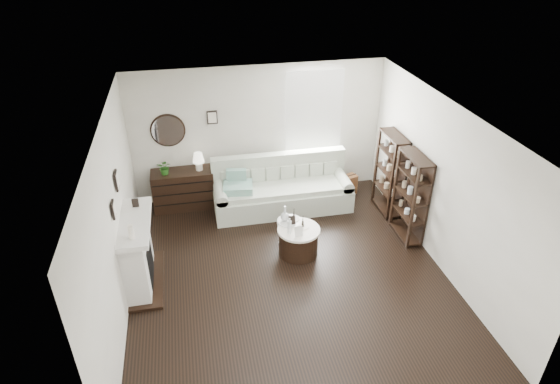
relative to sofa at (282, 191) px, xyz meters
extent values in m
plane|color=black|center=(-0.32, -2.08, -0.34)|extent=(5.50, 5.50, 0.00)
plane|color=white|center=(-0.32, -2.08, 2.36)|extent=(5.50, 5.50, 0.00)
plane|color=beige|center=(-0.32, 0.67, 1.01)|extent=(5.00, 0.00, 5.00)
plane|color=beige|center=(-0.32, -4.83, 1.01)|extent=(5.00, 0.00, 5.00)
plane|color=beige|center=(-2.82, -2.08, 1.01)|extent=(0.00, 5.50, 5.50)
plane|color=beige|center=(2.18, -2.08, 1.01)|extent=(0.00, 5.50, 5.50)
cube|color=white|center=(0.78, 0.65, 1.26)|extent=(1.00, 0.02, 1.80)
cube|color=white|center=(0.78, 0.59, 1.26)|extent=(1.15, 0.02, 1.90)
cylinder|color=silver|center=(-2.07, 0.64, 1.21)|extent=(0.60, 0.03, 0.60)
cube|color=black|center=(-1.22, 0.64, 1.41)|extent=(0.20, 0.03, 0.26)
cube|color=silver|center=(-2.65, -1.78, 0.21)|extent=(0.34, 1.20, 1.10)
cube|color=black|center=(-2.62, -1.78, 0.06)|extent=(0.30, 0.65, 0.70)
cube|color=silver|center=(-2.60, -1.78, 0.78)|extent=(0.44, 1.35, 0.08)
cube|color=black|center=(-2.57, -1.78, -0.32)|extent=(0.50, 1.40, 0.05)
cylinder|color=white|center=(-2.60, -2.23, 0.93)|extent=(0.08, 0.08, 0.22)
cube|color=black|center=(-2.60, -1.38, 0.89)|extent=(0.10, 0.03, 0.14)
cube|color=black|center=(-2.79, -2.13, 1.26)|extent=(0.03, 0.18, 0.24)
cube|color=black|center=(-2.79, -1.48, 1.36)|extent=(0.03, 0.22, 0.28)
cube|color=black|center=(2.01, -0.53, 0.46)|extent=(0.30, 0.80, 1.60)
cylinder|color=tan|center=(1.99, -0.78, 0.18)|extent=(0.08, 0.08, 0.11)
cylinder|color=tan|center=(1.99, -0.53, 0.18)|extent=(0.08, 0.08, 0.11)
cylinder|color=tan|center=(1.99, -0.28, 0.18)|extent=(0.08, 0.08, 0.11)
cylinder|color=tan|center=(1.99, -0.78, 0.58)|extent=(0.08, 0.08, 0.11)
cylinder|color=tan|center=(1.99, -0.53, 0.58)|extent=(0.08, 0.08, 0.11)
cylinder|color=tan|center=(1.99, -0.28, 0.58)|extent=(0.08, 0.08, 0.11)
cylinder|color=tan|center=(1.99, -0.78, 0.98)|extent=(0.08, 0.08, 0.11)
cylinder|color=tan|center=(1.99, -0.53, 0.98)|extent=(0.08, 0.08, 0.11)
cylinder|color=tan|center=(1.99, -0.28, 0.98)|extent=(0.08, 0.08, 0.11)
cube|color=black|center=(2.01, -1.43, 0.46)|extent=(0.30, 0.80, 1.60)
cylinder|color=tan|center=(1.99, -1.68, 0.18)|extent=(0.08, 0.08, 0.11)
cylinder|color=tan|center=(1.99, -1.43, 0.18)|extent=(0.08, 0.08, 0.11)
cylinder|color=tan|center=(1.99, -1.18, 0.18)|extent=(0.08, 0.08, 0.11)
cylinder|color=tan|center=(1.99, -1.68, 0.58)|extent=(0.08, 0.08, 0.11)
cylinder|color=tan|center=(1.99, -1.43, 0.58)|extent=(0.08, 0.08, 0.11)
cylinder|color=tan|center=(1.99, -1.18, 0.58)|extent=(0.08, 0.08, 0.11)
cylinder|color=tan|center=(1.99, -1.68, 0.98)|extent=(0.08, 0.08, 0.11)
cylinder|color=tan|center=(1.99, -1.43, 0.98)|extent=(0.08, 0.08, 0.11)
cylinder|color=tan|center=(1.99, -1.18, 0.98)|extent=(0.08, 0.08, 0.11)
cube|color=#AFB8A4|center=(0.00, -0.08, -0.13)|extent=(2.68, 0.93, 0.43)
cube|color=#AFB8A4|center=(0.00, -0.11, 0.14)|extent=(2.32, 0.74, 0.10)
cube|color=#AFB8A4|center=(0.00, 0.28, 0.28)|extent=(2.68, 0.21, 0.82)
cube|color=#AFB8A4|center=(-1.22, -0.08, -0.08)|extent=(0.23, 0.88, 0.54)
cube|color=#AFB8A4|center=(1.22, -0.08, -0.08)|extent=(0.23, 0.88, 0.54)
cube|color=#268C6C|center=(-0.88, -0.13, 0.26)|extent=(0.61, 0.52, 0.14)
cube|color=brown|center=(1.32, 0.14, -0.13)|extent=(0.67, 0.41, 0.42)
cube|color=black|center=(-1.90, 0.39, 0.05)|extent=(1.18, 0.49, 0.79)
cube|color=black|center=(-1.90, 0.13, -0.13)|extent=(1.14, 0.01, 0.02)
cube|color=black|center=(-1.90, 0.13, 0.09)|extent=(1.14, 0.01, 0.02)
cube|color=black|center=(-1.90, 0.13, 0.31)|extent=(1.14, 0.01, 0.01)
imported|color=#235919|center=(-2.20, 0.34, 0.59)|extent=(0.32, 0.29, 0.30)
cylinder|color=black|center=(-0.03, -1.57, -0.11)|extent=(0.67, 0.67, 0.46)
cylinder|color=white|center=(-0.03, -1.57, 0.14)|extent=(0.73, 0.73, 0.04)
cylinder|color=white|center=(-0.14, -1.31, 0.16)|extent=(0.42, 0.42, 0.03)
cylinder|color=silver|center=(-0.14, -1.31, 0.13)|extent=(0.43, 0.43, 0.02)
cylinder|color=silver|center=(-0.14, -1.31, -0.10)|extent=(0.03, 0.03, 0.49)
cylinder|color=silver|center=(-0.22, -1.65, 0.31)|extent=(0.07, 0.07, 0.29)
cube|color=silver|center=(-0.08, -1.75, 0.25)|extent=(0.14, 0.06, 0.18)
cube|color=black|center=(-0.12, -1.43, 0.26)|extent=(0.12, 0.05, 0.15)
camera|label=1|loc=(-1.66, -7.84, 4.67)|focal=30.00mm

